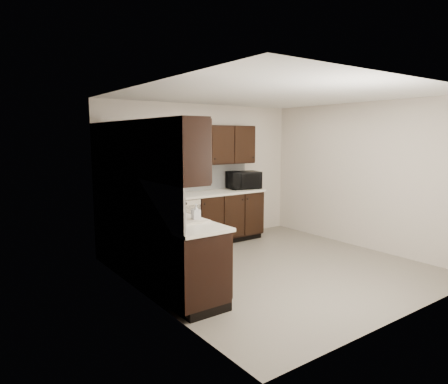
# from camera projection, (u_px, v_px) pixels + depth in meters

# --- Properties ---
(floor) EXTENTS (4.00, 4.00, 0.00)m
(floor) POSITION_uv_depth(u_px,v_px,m) (275.00, 268.00, 5.89)
(floor) COLOR gray
(floor) RESTS_ON ground
(ceiling) EXTENTS (4.00, 4.00, 0.00)m
(ceiling) POSITION_uv_depth(u_px,v_px,m) (278.00, 94.00, 5.54)
(ceiling) COLOR white
(ceiling) RESTS_ON wall_back
(wall_back) EXTENTS (4.00, 0.02, 2.50)m
(wall_back) POSITION_uv_depth(u_px,v_px,m) (201.00, 173.00, 7.32)
(wall_back) COLOR beige
(wall_back) RESTS_ON floor
(wall_left) EXTENTS (0.02, 4.00, 2.50)m
(wall_left) POSITION_uv_depth(u_px,v_px,m) (148.00, 196.00, 4.56)
(wall_left) COLOR beige
(wall_left) RESTS_ON floor
(wall_right) EXTENTS (0.02, 4.00, 2.50)m
(wall_right) POSITION_uv_depth(u_px,v_px,m) (362.00, 176.00, 6.87)
(wall_right) COLOR beige
(wall_right) RESTS_ON floor
(wall_front) EXTENTS (4.00, 0.02, 2.50)m
(wall_front) POSITION_uv_depth(u_px,v_px,m) (411.00, 202.00, 4.11)
(wall_front) COLOR beige
(wall_front) RESTS_ON floor
(lower_cabinets) EXTENTS (3.00, 2.80, 0.90)m
(lower_cabinets) POSITION_uv_depth(u_px,v_px,m) (178.00, 235.00, 6.14)
(lower_cabinets) COLOR black
(lower_cabinets) RESTS_ON floor
(countertop) EXTENTS (3.03, 2.83, 0.04)m
(countertop) POSITION_uv_depth(u_px,v_px,m) (177.00, 203.00, 6.06)
(countertop) COLOR silver
(countertop) RESTS_ON lower_cabinets
(backsplash) EXTENTS (3.00, 2.80, 0.48)m
(backsplash) POSITION_uv_depth(u_px,v_px,m) (158.00, 186.00, 6.08)
(backsplash) COLOR silver
(backsplash) RESTS_ON countertop
(upper_cabinets) EXTENTS (3.00, 2.80, 0.70)m
(upper_cabinets) POSITION_uv_depth(u_px,v_px,m) (168.00, 147.00, 5.97)
(upper_cabinets) COLOR black
(upper_cabinets) RESTS_ON wall_back
(dishwasher) EXTENTS (0.58, 0.04, 0.78)m
(dishwasher) POSITION_uv_depth(u_px,v_px,m) (185.00, 221.00, 6.54)
(dishwasher) COLOR beige
(dishwasher) RESTS_ON lower_cabinets
(sink) EXTENTS (0.54, 0.82, 0.42)m
(sink) POSITION_uv_depth(u_px,v_px,m) (174.00, 224.00, 4.78)
(sink) COLOR beige
(sink) RESTS_ON countertop
(microwave) EXTENTS (0.67, 0.53, 0.33)m
(microwave) POSITION_uv_depth(u_px,v_px,m) (244.00, 180.00, 7.53)
(microwave) COLOR black
(microwave) RESTS_ON countertop
(soap_bottle_a) EXTENTS (0.10, 0.10, 0.20)m
(soap_bottle_a) POSITION_uv_depth(u_px,v_px,m) (196.00, 212.00, 4.67)
(soap_bottle_a) COLOR gray
(soap_bottle_a) RESTS_ON countertop
(soap_bottle_b) EXTENTS (0.10, 0.10, 0.23)m
(soap_bottle_b) POSITION_uv_depth(u_px,v_px,m) (133.00, 201.00, 5.40)
(soap_bottle_b) COLOR gray
(soap_bottle_b) RESTS_ON countertop
(toaster_oven) EXTENTS (0.40, 0.34, 0.21)m
(toaster_oven) POSITION_uv_depth(u_px,v_px,m) (140.00, 192.00, 6.36)
(toaster_oven) COLOR silver
(toaster_oven) RESTS_ON countertop
(storage_bin) EXTENTS (0.53, 0.45, 0.18)m
(storage_bin) POSITION_uv_depth(u_px,v_px,m) (154.00, 204.00, 5.31)
(storage_bin) COLOR silver
(storage_bin) RESTS_ON countertop
(blue_pitcher) EXTENTS (0.20, 0.20, 0.25)m
(blue_pitcher) POSITION_uv_depth(u_px,v_px,m) (168.00, 207.00, 4.86)
(blue_pitcher) COLOR navy
(blue_pitcher) RESTS_ON countertop
(teal_tumbler) EXTENTS (0.11, 0.11, 0.19)m
(teal_tumbler) POSITION_uv_depth(u_px,v_px,m) (152.00, 200.00, 5.65)
(teal_tumbler) COLOR #0C838D
(teal_tumbler) RESTS_ON countertop
(paper_towel_roll) EXTENTS (0.15, 0.15, 0.26)m
(paper_towel_roll) POSITION_uv_depth(u_px,v_px,m) (157.00, 201.00, 5.30)
(paper_towel_roll) COLOR white
(paper_towel_roll) RESTS_ON countertop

